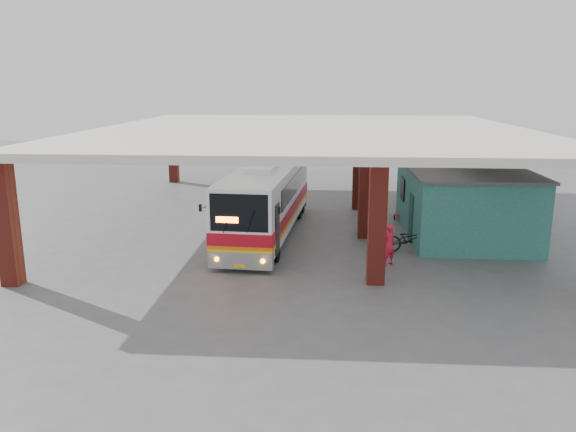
% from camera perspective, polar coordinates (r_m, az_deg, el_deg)
% --- Properties ---
extents(ground, '(90.00, 90.00, 0.00)m').
position_cam_1_polar(ground, '(22.74, 0.63, -4.03)').
color(ground, '#515154').
rests_on(ground, ground).
extents(brick_columns, '(20.10, 21.60, 4.35)m').
position_cam_1_polar(brick_columns, '(27.07, 4.28, 3.47)').
color(brick_columns, maroon).
rests_on(brick_columns, ground).
extents(canopy_roof, '(21.00, 23.00, 0.30)m').
position_cam_1_polar(canopy_roof, '(28.28, 2.45, 8.66)').
color(canopy_roof, silver).
rests_on(canopy_roof, brick_columns).
extents(shop_building, '(5.20, 8.20, 3.11)m').
position_cam_1_polar(shop_building, '(26.94, 17.28, 1.53)').
color(shop_building, '#2B6C59').
rests_on(shop_building, ground).
extents(coach_bus, '(3.24, 11.62, 3.35)m').
position_cam_1_polar(coach_bus, '(25.53, -2.13, 1.73)').
color(coach_bus, white).
rests_on(coach_bus, ground).
extents(motorcycle, '(2.11, 0.83, 1.09)m').
position_cam_1_polar(motorcycle, '(23.58, 12.23, -2.33)').
color(motorcycle, black).
rests_on(motorcycle, ground).
extents(pedestrian, '(0.70, 0.66, 1.61)m').
position_cam_1_polar(pedestrian, '(21.71, 10.18, -2.87)').
color(pedestrian, red).
rests_on(pedestrian, ground).
extents(red_chair, '(0.54, 0.54, 0.86)m').
position_cam_1_polar(red_chair, '(29.14, 11.35, 0.38)').
color(red_chair, red).
rests_on(red_chair, ground).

